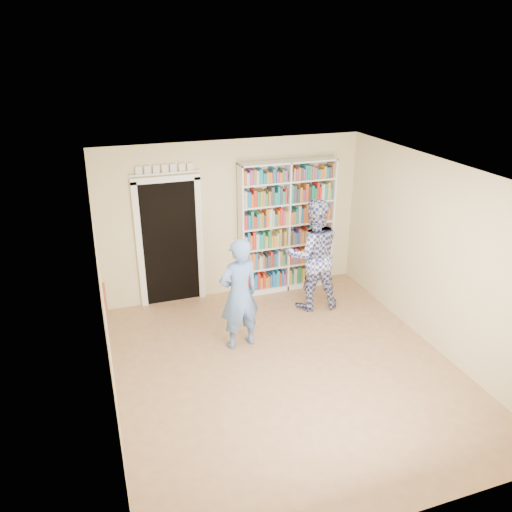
{
  "coord_description": "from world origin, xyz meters",
  "views": [
    {
      "loc": [
        -2.22,
        -5.23,
        4.11
      ],
      "look_at": [
        -0.14,
        0.9,
        1.34
      ],
      "focal_mm": 35.0,
      "sensor_mm": 36.0,
      "label": 1
    }
  ],
  "objects": [
    {
      "name": "floor",
      "position": [
        0.0,
        0.0,
        0.0
      ],
      "size": [
        5.0,
        5.0,
        0.0
      ],
      "primitive_type": "plane",
      "color": "#966848",
      "rests_on": "ground"
    },
    {
      "name": "ceiling",
      "position": [
        0.0,
        0.0,
        2.7
      ],
      "size": [
        5.0,
        5.0,
        0.0
      ],
      "primitive_type": "plane",
      "rotation": [
        3.14,
        0.0,
        0.0
      ],
      "color": "white",
      "rests_on": "wall_back"
    },
    {
      "name": "wall_back",
      "position": [
        0.0,
        2.5,
        1.35
      ],
      "size": [
        4.5,
        0.0,
        4.5
      ],
      "primitive_type": "plane",
      "rotation": [
        1.57,
        0.0,
        0.0
      ],
      "color": "beige",
      "rests_on": "floor"
    },
    {
      "name": "wall_left",
      "position": [
        -2.25,
        0.0,
        1.35
      ],
      "size": [
        0.0,
        5.0,
        5.0
      ],
      "primitive_type": "plane",
      "rotation": [
        1.57,
        0.0,
        1.57
      ],
      "color": "beige",
      "rests_on": "floor"
    },
    {
      "name": "wall_right",
      "position": [
        2.25,
        0.0,
        1.35
      ],
      "size": [
        0.0,
        5.0,
        5.0
      ],
      "primitive_type": "plane",
      "rotation": [
        1.57,
        0.0,
        -1.57
      ],
      "color": "beige",
      "rests_on": "floor"
    },
    {
      "name": "bookshelf",
      "position": [
        0.91,
        2.34,
        1.17
      ],
      "size": [
        1.69,
        0.32,
        2.33
      ],
      "rotation": [
        0.0,
        0.0,
        0.1
      ],
      "color": "white",
      "rests_on": "floor"
    },
    {
      "name": "doorway",
      "position": [
        -1.1,
        2.48,
        1.18
      ],
      "size": [
        1.1,
        0.08,
        2.43
      ],
      "color": "black",
      "rests_on": "floor"
    },
    {
      "name": "wall_art",
      "position": [
        -2.23,
        0.2,
        1.4
      ],
      "size": [
        0.03,
        0.25,
        0.25
      ],
      "primitive_type": "cube",
      "color": "maroon",
      "rests_on": "wall_left"
    },
    {
      "name": "man_blue",
      "position": [
        -0.43,
        0.78,
        0.84
      ],
      "size": [
        0.67,
        0.5,
        1.67
      ],
      "primitive_type": "imported",
      "rotation": [
        0.0,
        0.0,
        3.32
      ],
      "color": "#547BBC",
      "rests_on": "floor"
    },
    {
      "name": "man_plaid",
      "position": [
        1.06,
        1.54,
        0.94
      ],
      "size": [
        1.0,
        0.83,
        1.88
      ],
      "primitive_type": "imported",
      "rotation": [
        0.0,
        0.0,
        3.0
      ],
      "color": "navy",
      "rests_on": "floor"
    },
    {
      "name": "paper_sheet",
      "position": [
        1.15,
        1.36,
        0.99
      ],
      "size": [
        0.19,
        0.09,
        0.29
      ],
      "primitive_type": "cube",
      "rotation": [
        0.0,
        0.0,
        0.41
      ],
      "color": "white",
      "rests_on": "man_plaid"
    }
  ]
}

